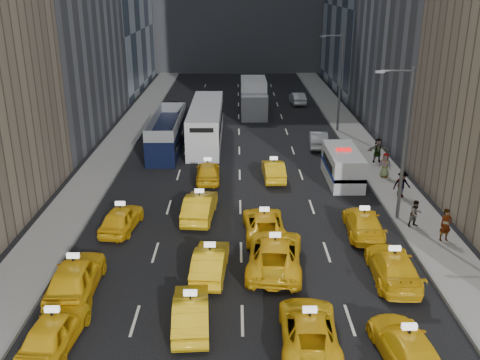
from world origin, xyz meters
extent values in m
plane|color=black|center=(0.00, 0.00, 0.00)|extent=(160.00, 160.00, 0.00)
cube|color=gray|center=(-10.50, 25.00, 0.07)|extent=(3.00, 90.00, 0.15)
cube|color=gray|center=(10.50, 25.00, 0.07)|extent=(3.00, 90.00, 0.15)
cube|color=slate|center=(-9.05, 25.00, 0.09)|extent=(0.15, 90.00, 0.18)
cube|color=slate|center=(9.05, 25.00, 0.09)|extent=(0.15, 90.00, 0.18)
cylinder|color=#595B60|center=(9.30, 12.00, 4.50)|extent=(0.20, 0.20, 9.00)
cylinder|color=#595B60|center=(8.40, 12.00, 8.80)|extent=(1.80, 0.12, 0.12)
cube|color=slate|center=(7.50, 12.00, 8.75)|extent=(0.50, 0.22, 0.12)
cylinder|color=#595B60|center=(9.30, 32.00, 4.50)|extent=(0.20, 0.20, 9.00)
cylinder|color=#595B60|center=(8.40, 32.00, 8.80)|extent=(1.80, 0.12, 0.12)
cube|color=slate|center=(7.50, 32.00, 8.75)|extent=(0.50, 0.22, 0.12)
imported|color=yellow|center=(-7.25, 0.43, 0.70)|extent=(2.08, 4.28, 1.41)
imported|color=yellow|center=(-2.10, 1.62, 0.68)|extent=(1.69, 4.19, 1.35)
imported|color=yellow|center=(2.56, 0.46, 0.66)|extent=(2.42, 4.87, 1.33)
imported|color=yellow|center=(6.04, -0.62, 0.66)|extent=(2.33, 4.73, 1.32)
imported|color=yellow|center=(-7.51, 4.20, 0.83)|extent=(2.03, 4.90, 1.66)
imported|color=yellow|center=(-1.50, 5.73, 0.70)|extent=(1.79, 4.35, 1.40)
imported|color=yellow|center=(1.64, 6.41, 0.78)|extent=(3.12, 5.86, 1.57)
imported|color=yellow|center=(7.15, 5.25, 0.71)|extent=(2.20, 4.99, 1.43)
imported|color=yellow|center=(-6.77, 10.77, 0.70)|extent=(2.17, 4.30, 1.40)
imported|color=yellow|center=(-2.43, 12.36, 0.76)|extent=(2.01, 4.75, 1.53)
imported|color=yellow|center=(1.30, 10.08, 0.66)|extent=(2.39, 4.86, 1.33)
imported|color=yellow|center=(6.85, 10.14, 0.68)|extent=(2.17, 4.77, 1.35)
imported|color=yellow|center=(-2.26, 18.73, 0.70)|extent=(1.81, 4.19, 1.41)
imported|color=yellow|center=(2.41, 19.06, 0.68)|extent=(1.58, 4.16, 1.35)
cube|color=silver|center=(7.25, 18.68, 1.12)|extent=(2.64, 5.79, 2.25)
cylinder|color=black|center=(6.32, 16.77, 0.45)|extent=(0.28, 0.90, 0.90)
cylinder|color=black|center=(8.17, 16.77, 0.45)|extent=(0.28, 0.90, 0.90)
cylinder|color=black|center=(6.32, 20.59, 0.45)|extent=(0.28, 0.90, 0.90)
cylinder|color=black|center=(8.17, 20.59, 0.45)|extent=(0.28, 0.90, 0.90)
cube|color=navy|center=(7.25, 18.68, 0.97)|extent=(2.68, 5.80, 0.26)
cube|color=red|center=(7.25, 18.68, 2.33)|extent=(1.05, 0.45, 0.16)
cube|color=black|center=(-6.04, 26.36, 1.46)|extent=(2.55, 10.07, 2.91)
cylinder|color=black|center=(-7.03, 22.26, 0.55)|extent=(0.28, 1.10, 1.10)
cylinder|color=black|center=(-5.05, 22.26, 0.55)|extent=(0.28, 1.10, 1.10)
cylinder|color=black|center=(-7.03, 30.47, 0.55)|extent=(0.28, 1.10, 1.10)
cylinder|color=black|center=(-5.05, 30.47, 0.55)|extent=(0.28, 1.10, 1.10)
cube|color=silver|center=(-2.90, 28.87, 1.63)|extent=(3.86, 12.80, 3.25)
cylinder|color=black|center=(-4.07, 23.47, 0.55)|extent=(0.28, 1.10, 1.10)
cylinder|color=black|center=(-1.74, 23.47, 0.55)|extent=(0.28, 1.10, 1.10)
cylinder|color=black|center=(-4.07, 34.27, 0.55)|extent=(0.28, 1.10, 1.10)
cylinder|color=black|center=(-1.74, 34.27, 0.55)|extent=(0.28, 1.10, 1.10)
cube|color=white|center=(1.60, 39.38, 1.78)|extent=(2.78, 7.82, 3.56)
cylinder|color=black|center=(0.42, 36.39, 0.55)|extent=(0.28, 1.10, 1.10)
cylinder|color=black|center=(2.79, 36.39, 0.55)|extent=(0.28, 1.10, 1.10)
cylinder|color=black|center=(0.42, 42.38, 0.55)|extent=(0.28, 1.10, 1.10)
cylinder|color=black|center=(2.79, 42.38, 0.55)|extent=(0.28, 1.10, 1.10)
imported|color=#B2B6BA|center=(6.77, 27.03, 0.69)|extent=(1.85, 4.30, 1.38)
imported|color=black|center=(-6.84, 39.18, 0.72)|extent=(2.87, 5.38, 1.44)
imported|color=slate|center=(2.07, 46.61, 0.78)|extent=(2.68, 5.54, 1.55)
imported|color=black|center=(-3.09, 45.11, 0.76)|extent=(1.95, 4.54, 1.53)
imported|color=#B3B6BC|center=(6.83, 44.23, 0.68)|extent=(1.71, 4.23, 1.37)
imported|color=gray|center=(10.98, 9.00, 1.07)|extent=(0.72, 0.53, 1.83)
imported|color=gray|center=(9.95, 10.81, 0.93)|extent=(0.86, 0.64, 1.57)
imported|color=gray|center=(10.44, 15.20, 1.04)|extent=(1.21, 0.62, 1.79)
imported|color=gray|center=(10.41, 15.37, 0.94)|extent=(1.02, 0.72, 1.59)
imported|color=gray|center=(10.36, 19.10, 1.03)|extent=(0.97, 0.74, 1.76)
imported|color=gray|center=(10.69, 22.49, 1.08)|extent=(1.74, 0.59, 1.85)
camera|label=1|loc=(-0.22, -16.90, 13.28)|focal=40.00mm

